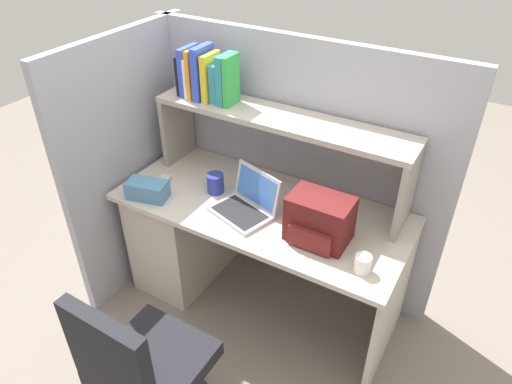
% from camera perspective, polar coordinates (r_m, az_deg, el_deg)
% --- Properties ---
extents(ground_plane, '(8.00, 8.00, 0.00)m').
position_cam_1_polar(ground_plane, '(3.02, 0.49, -12.94)').
color(ground_plane, slate).
extents(desk, '(1.60, 0.70, 0.73)m').
position_cam_1_polar(desk, '(2.90, -6.16, -4.58)').
color(desk, beige).
rests_on(desk, ground_plane).
extents(cubicle_partition_rear, '(1.84, 0.05, 1.55)m').
position_cam_1_polar(cubicle_partition_rear, '(2.79, 4.48, 3.04)').
color(cubicle_partition_rear, '#9E9EA8').
rests_on(cubicle_partition_rear, ground_plane).
extents(cubicle_partition_left, '(0.05, 1.06, 1.55)m').
position_cam_1_polar(cubicle_partition_left, '(2.92, -14.55, 3.56)').
color(cubicle_partition_left, '#9E9EA8').
rests_on(cubicle_partition_left, ground_plane).
extents(overhead_hutch, '(1.44, 0.28, 0.45)m').
position_cam_1_polar(overhead_hutch, '(2.50, 2.93, 7.21)').
color(overhead_hutch, gray).
rests_on(overhead_hutch, desk).
extents(reference_books_on_shelf, '(0.34, 0.18, 0.29)m').
position_cam_1_polar(reference_books_on_shelf, '(2.62, -5.95, 13.88)').
color(reference_books_on_shelf, black).
rests_on(reference_books_on_shelf, overhead_hutch).
extents(laptop, '(0.37, 0.33, 0.22)m').
position_cam_1_polar(laptop, '(2.46, -1.13, -1.44)').
color(laptop, '#B7BABF').
rests_on(laptop, desk).
extents(backpack, '(0.30, 0.22, 0.24)m').
position_cam_1_polar(backpack, '(2.27, 7.68, -3.35)').
color(backpack, '#591919').
rests_on(backpack, desk).
extents(computer_mouse, '(0.08, 0.11, 0.03)m').
position_cam_1_polar(computer_mouse, '(2.75, -11.28, 1.25)').
color(computer_mouse, silver).
rests_on(computer_mouse, desk).
extents(paper_cup, '(0.08, 0.08, 0.09)m').
position_cam_1_polar(paper_cup, '(2.17, 12.84, -8.50)').
color(paper_cup, white).
rests_on(paper_cup, desk).
extents(tissue_box, '(0.24, 0.17, 0.10)m').
position_cam_1_polar(tissue_box, '(2.64, -13.07, 0.27)').
color(tissue_box, teal).
rests_on(tissue_box, desk).
extents(snack_canister, '(0.10, 0.10, 0.11)m').
position_cam_1_polar(snack_canister, '(2.62, -4.97, 1.07)').
color(snack_canister, navy).
rests_on(snack_canister, desk).
extents(office_chair, '(0.52, 0.52, 0.93)m').
position_cam_1_polar(office_chair, '(2.25, -13.15, -21.35)').
color(office_chair, black).
rests_on(office_chair, ground_plane).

